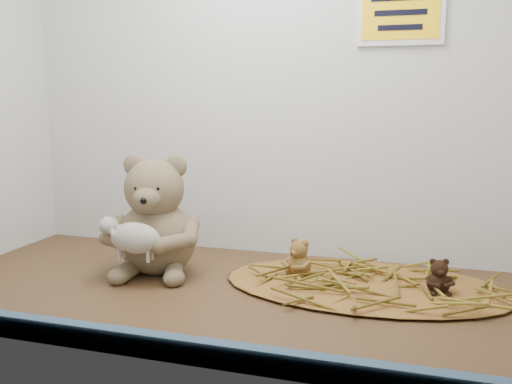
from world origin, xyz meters
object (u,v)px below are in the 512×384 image
(main_teddy, at_px, (156,214))
(mini_teddy_brown, at_px, (439,274))
(toy_lamb, at_px, (135,238))
(mini_teddy_tan, at_px, (299,256))

(main_teddy, bearing_deg, mini_teddy_brown, -10.17)
(toy_lamb, xyz_separation_m, mini_teddy_tan, (0.31, 0.13, -0.05))
(main_teddy, xyz_separation_m, toy_lamb, (0.00, -0.09, -0.03))
(mini_teddy_tan, height_order, mini_teddy_brown, mini_teddy_tan)
(main_teddy, height_order, mini_teddy_tan, main_teddy)
(main_teddy, height_order, mini_teddy_brown, main_teddy)
(toy_lamb, distance_m, mini_teddy_tan, 0.34)
(toy_lamb, xyz_separation_m, mini_teddy_brown, (0.58, 0.11, -0.05))
(main_teddy, distance_m, mini_teddy_tan, 0.32)
(main_teddy, distance_m, mini_teddy_brown, 0.59)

